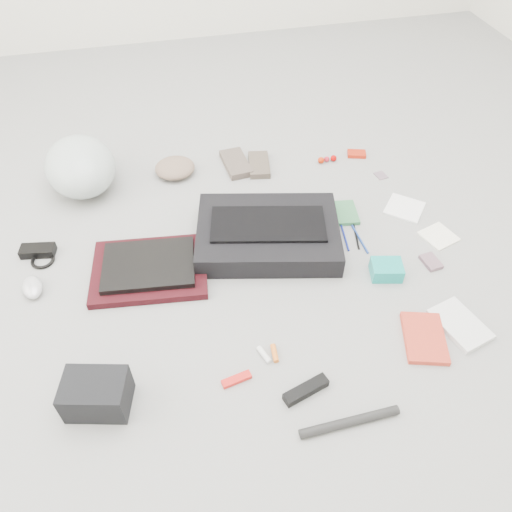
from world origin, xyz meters
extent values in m
plane|color=gray|center=(0.00, 0.00, 0.00)|extent=(4.00, 4.00, 0.00)
cube|color=black|center=(0.07, 0.11, 0.04)|extent=(0.59, 0.47, 0.09)
cube|color=black|center=(0.07, 0.11, 0.09)|extent=(0.44, 0.27, 0.01)
cube|color=black|center=(-0.37, 0.06, 0.01)|extent=(0.43, 0.34, 0.03)
cube|color=black|center=(-0.37, 0.06, 0.04)|extent=(0.34, 0.27, 0.02)
ellipsoid|color=silver|center=(-0.59, 0.61, 0.10)|extent=(0.34, 0.39, 0.21)
ellipsoid|color=#846958|center=(-0.21, 0.61, 0.03)|extent=(0.18, 0.17, 0.06)
cube|color=brown|center=(0.05, 0.60, 0.01)|extent=(0.12, 0.20, 0.03)
cube|color=brown|center=(0.15, 0.57, 0.01)|extent=(0.12, 0.19, 0.03)
cube|color=black|center=(-0.76, 0.24, 0.02)|extent=(0.13, 0.08, 0.03)
torus|color=black|center=(-0.74, 0.20, 0.01)|extent=(0.10, 0.10, 0.01)
ellipsoid|color=silver|center=(-0.77, 0.06, 0.02)|extent=(0.08, 0.12, 0.04)
cube|color=black|center=(-0.55, -0.42, 0.06)|extent=(0.20, 0.16, 0.11)
cube|color=red|center=(-0.16, -0.44, 0.01)|extent=(0.09, 0.04, 0.01)
cylinder|color=silver|center=(-0.06, -0.37, 0.01)|extent=(0.04, 0.06, 0.02)
cylinder|color=orange|center=(-0.03, -0.38, 0.01)|extent=(0.02, 0.06, 0.02)
cube|color=black|center=(0.02, -0.52, 0.01)|extent=(0.14, 0.07, 0.03)
cylinder|color=black|center=(0.11, -0.64, 0.01)|extent=(0.29, 0.03, 0.03)
cube|color=red|center=(0.44, -0.43, 0.01)|extent=(0.17, 0.21, 0.02)
cube|color=silver|center=(0.57, -0.41, 0.01)|extent=(0.17, 0.21, 0.02)
cube|color=#326D43|center=(0.40, 0.19, 0.01)|extent=(0.12, 0.15, 0.02)
cylinder|color=navy|center=(0.36, 0.06, 0.00)|extent=(0.03, 0.14, 0.01)
cylinder|color=black|center=(0.40, 0.05, 0.00)|extent=(0.04, 0.13, 0.01)
cylinder|color=navy|center=(0.41, 0.04, 0.00)|extent=(0.01, 0.15, 0.01)
cube|color=teal|center=(0.43, -0.15, 0.03)|extent=(0.12, 0.11, 0.05)
cube|color=#7D5C69|center=(0.61, -0.13, 0.01)|extent=(0.06, 0.08, 0.01)
cube|color=white|center=(0.65, 0.16, 0.00)|extent=(0.19, 0.19, 0.01)
cube|color=white|center=(0.71, -0.02, 0.00)|extent=(0.14, 0.14, 0.01)
sphere|color=#B42305|center=(0.43, 0.54, 0.01)|extent=(0.03, 0.03, 0.03)
sphere|color=#AC1929|center=(0.45, 0.55, 0.01)|extent=(0.03, 0.03, 0.02)
sphere|color=#A90201|center=(0.48, 0.54, 0.01)|extent=(0.03, 0.03, 0.03)
cube|color=#B5220E|center=(0.60, 0.56, 0.01)|extent=(0.09, 0.07, 0.02)
cube|color=slate|center=(0.65, 0.39, 0.00)|extent=(0.05, 0.06, 0.00)
camera|label=1|loc=(-0.28, -1.18, 1.31)|focal=35.00mm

